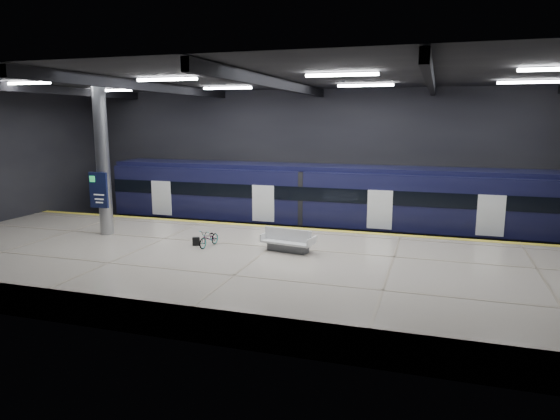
% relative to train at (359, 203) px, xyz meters
% --- Properties ---
extents(ground, '(30.00, 30.00, 0.00)m').
position_rel_train_xyz_m(ground, '(-2.66, -5.50, -2.06)').
color(ground, black).
rests_on(ground, ground).
extents(room_shell, '(30.10, 16.10, 8.05)m').
position_rel_train_xyz_m(room_shell, '(-2.66, -5.49, 3.66)').
color(room_shell, black).
rests_on(room_shell, ground).
extents(platform, '(30.00, 11.00, 1.10)m').
position_rel_train_xyz_m(platform, '(-2.66, -8.00, -1.51)').
color(platform, '#B6AC9A').
rests_on(platform, ground).
extents(safety_strip, '(30.00, 0.40, 0.01)m').
position_rel_train_xyz_m(safety_strip, '(-2.66, -2.75, -0.95)').
color(safety_strip, gold).
rests_on(safety_strip, platform).
extents(rails, '(30.00, 1.52, 0.16)m').
position_rel_train_xyz_m(rails, '(-2.66, 0.00, -1.98)').
color(rails, gray).
rests_on(rails, ground).
extents(train, '(29.40, 2.84, 3.79)m').
position_rel_train_xyz_m(train, '(0.00, 0.00, 0.00)').
color(train, black).
rests_on(train, ground).
extents(bench, '(2.23, 1.20, 0.93)m').
position_rel_train_xyz_m(bench, '(-1.79, -6.96, -0.63)').
color(bench, '#595B60').
rests_on(bench, platform).
extents(bicycle, '(0.65, 1.42, 0.72)m').
position_rel_train_xyz_m(bicycle, '(-5.15, -7.21, -0.60)').
color(bicycle, '#99999E').
rests_on(bicycle, platform).
extents(pannier_bag, '(0.35, 0.28, 0.35)m').
position_rel_train_xyz_m(pannier_bag, '(-5.75, -7.21, -0.78)').
color(pannier_bag, black).
rests_on(pannier_bag, platform).
extents(info_column, '(0.90, 0.78, 6.90)m').
position_rel_train_xyz_m(info_column, '(-10.66, -6.52, 2.40)').
color(info_column, '#9EA0A5').
rests_on(info_column, platform).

